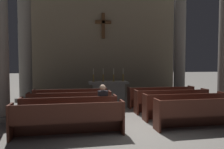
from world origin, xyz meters
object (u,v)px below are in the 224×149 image
at_px(lone_worshipper, 102,103).
at_px(pew_right_row_4, 161,97).
at_px(column_left_second, 25,34).
at_px(altar, 108,90).
at_px(pew_left_row_1, 69,119).
at_px(pew_left_row_3, 70,104).
at_px(pew_right_row_3, 172,101).
at_px(candlestick_outer_left, 93,77).
at_px(pew_left_row_4, 71,100).
at_px(pew_right_row_1, 203,113).
at_px(pew_left_row_2, 70,111).
at_px(column_right_second, 180,38).
at_px(candlestick_outer_right, 123,77).
at_px(candlestick_inner_right, 114,77).
at_px(pew_right_row_2, 185,106).
at_px(candlestick_inner_left, 103,77).

bearing_deg(lone_worshipper, pew_right_row_4, 34.91).
relative_size(column_left_second, altar, 3.35).
height_order(pew_left_row_1, column_left_second, column_left_second).
height_order(pew_left_row_3, pew_right_row_3, same).
height_order(candlestick_outer_left, lone_worshipper, candlestick_outer_left).
height_order(pew_right_row_4, column_left_second, column_left_second).
relative_size(pew_left_row_4, pew_right_row_1, 1.00).
relative_size(pew_left_row_4, column_left_second, 0.42).
height_order(altar, candlestick_outer_left, candlestick_outer_left).
bearing_deg(pew_left_row_3, lone_worshipper, -43.54).
bearing_deg(pew_left_row_2, column_right_second, 37.60).
height_order(column_left_second, lone_worshipper, column_left_second).
xyz_separation_m(column_right_second, altar, (-4.49, -0.32, -3.06)).
distance_m(pew_left_row_1, altar, 6.14).
bearing_deg(pew_right_row_3, candlestick_outer_left, 128.45).
height_order(pew_right_row_1, candlestick_outer_right, candlestick_outer_right).
height_order(pew_left_row_2, lone_worshipper, lone_worshipper).
distance_m(pew_left_row_3, candlestick_inner_right, 4.40).
height_order(pew_left_row_1, altar, altar).
relative_size(pew_right_row_1, pew_right_row_3, 1.00).
relative_size(pew_left_row_4, pew_right_row_2, 1.00).
height_order(pew_left_row_4, column_right_second, column_right_second).
xyz_separation_m(pew_right_row_1, candlestick_outer_left, (-2.90, 5.78, 0.77)).
distance_m(pew_right_row_4, candlestick_inner_left, 3.57).
height_order(pew_right_row_3, column_right_second, column_right_second).
bearing_deg(column_left_second, pew_right_row_2, -37.60).
height_order(pew_left_row_1, pew_left_row_2, same).
xyz_separation_m(pew_right_row_3, candlestick_outer_right, (-1.20, 3.65, 0.77)).
relative_size(pew_right_row_1, altar, 1.40).
xyz_separation_m(pew_right_row_2, lone_worshipper, (-3.01, 0.04, 0.22)).
xyz_separation_m(pew_left_row_3, candlestick_inner_right, (2.35, 3.65, 0.77)).
xyz_separation_m(pew_left_row_3, candlestick_inner_left, (1.75, 3.65, 0.77)).
relative_size(pew_right_row_4, candlestick_inner_left, 4.20).
bearing_deg(candlestick_outer_left, pew_left_row_2, -104.24).
xyz_separation_m(pew_right_row_1, candlestick_outer_right, (-1.20, 5.78, 0.77)).
relative_size(pew_right_row_2, candlestick_outer_right, 4.20).
bearing_deg(candlestick_outer_right, pew_right_row_3, -71.84).
bearing_deg(pew_right_row_4, candlestick_inner_right, 124.10).
height_order(column_left_second, candlestick_outer_right, column_left_second).
height_order(pew_left_row_1, pew_right_row_2, same).
xyz_separation_m(pew_right_row_1, column_right_second, (2.44, 6.10, 3.12)).
xyz_separation_m(pew_right_row_3, column_left_second, (-6.53, 3.96, 3.12)).
height_order(pew_left_row_2, pew_right_row_1, same).
relative_size(pew_right_row_3, column_right_second, 0.42).
height_order(pew_right_row_2, candlestick_inner_left, candlestick_inner_left).
bearing_deg(candlestick_inner_left, column_right_second, 3.78).
xyz_separation_m(pew_right_row_4, lone_worshipper, (-3.01, -2.10, 0.22)).
bearing_deg(candlestick_inner_left, pew_right_row_2, -63.55).
bearing_deg(candlestick_inner_right, altar, 180.00).
bearing_deg(altar, pew_left_row_1, -109.48).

